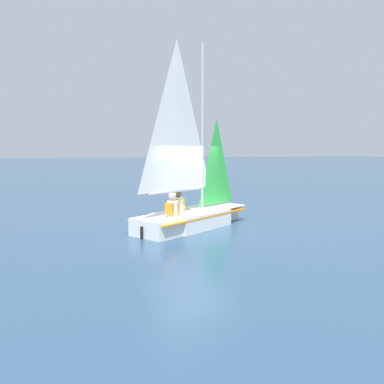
% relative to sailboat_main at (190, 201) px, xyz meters
% --- Properties ---
extents(ground_plane, '(260.00, 260.00, 0.00)m').
position_rel_sailboat_main_xyz_m(ground_plane, '(-0.04, 0.07, -0.81)').
color(ground_plane, '#2D4C6B').
extents(sailboat_main, '(3.23, 4.17, 5.63)m').
position_rel_sailboat_main_xyz_m(sailboat_main, '(0.00, 0.00, 0.00)').
color(sailboat_main, white).
rests_on(sailboat_main, ground_plane).
extents(sailor_helm, '(0.41, 0.42, 1.16)m').
position_rel_sailboat_main_xyz_m(sailor_helm, '(-0.10, -0.37, -0.19)').
color(sailor_helm, black).
rests_on(sailor_helm, ground_plane).
extents(sailor_crew, '(0.41, 0.42, 1.16)m').
position_rel_sailboat_main_xyz_m(sailor_crew, '(0.72, -0.81, -0.18)').
color(sailor_crew, black).
rests_on(sailor_crew, ground_plane).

